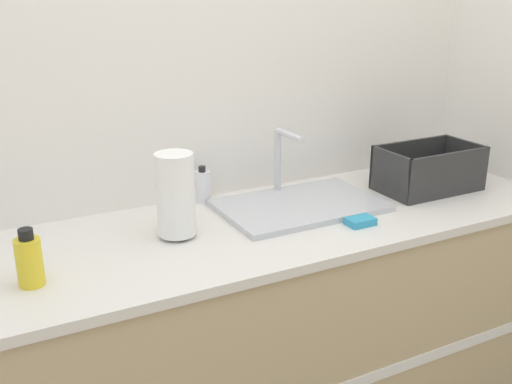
# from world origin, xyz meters

# --- Properties ---
(wall_back) EXTENTS (4.91, 0.06, 2.60)m
(wall_back) POSITION_xyz_m (0.00, 0.67, 1.30)
(wall_back) COLOR silver
(wall_back) RESTS_ON ground_plane
(counter_cabinet) EXTENTS (2.53, 0.66, 0.91)m
(counter_cabinet) POSITION_xyz_m (0.00, 0.32, 0.45)
(counter_cabinet) COLOR tan
(counter_cabinet) RESTS_ON ground_plane
(sink) EXTENTS (0.55, 0.36, 0.25)m
(sink) POSITION_xyz_m (0.36, 0.38, 0.93)
(sink) COLOR silver
(sink) RESTS_ON counter_cabinet
(paper_towel_roll) EXTENTS (0.12, 0.12, 0.26)m
(paper_towel_roll) POSITION_xyz_m (-0.10, 0.34, 1.04)
(paper_towel_roll) COLOR #4C4C51
(paper_towel_roll) RESTS_ON counter_cabinet
(dish_rack) EXTENTS (0.37, 0.22, 0.17)m
(dish_rack) POSITION_xyz_m (0.89, 0.32, 0.97)
(dish_rack) COLOR #2D2D2D
(dish_rack) RESTS_ON counter_cabinet
(bottle_yellow) EXTENTS (0.07, 0.07, 0.15)m
(bottle_yellow) POSITION_xyz_m (-0.54, 0.22, 0.98)
(bottle_yellow) COLOR yellow
(bottle_yellow) RESTS_ON counter_cabinet
(soap_dispenser) EXTENTS (0.06, 0.06, 0.13)m
(soap_dispenser) POSITION_xyz_m (0.09, 0.59, 0.97)
(soap_dispenser) COLOR silver
(soap_dispenser) RESTS_ON counter_cabinet
(sponge) EXTENTS (0.09, 0.06, 0.02)m
(sponge) POSITION_xyz_m (0.45, 0.15, 0.92)
(sponge) COLOR #3399BF
(sponge) RESTS_ON counter_cabinet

